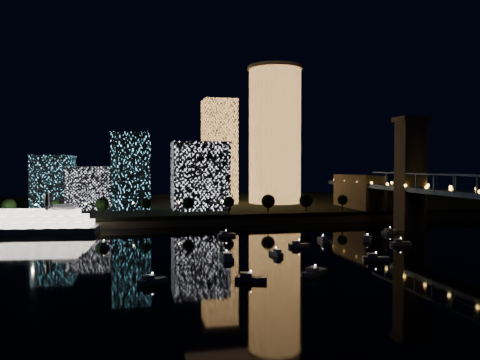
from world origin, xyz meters
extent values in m
plane|color=black|center=(0.00, 0.00, 0.00)|extent=(520.00, 520.00, 0.00)
cube|color=black|center=(0.00, 160.00, 2.50)|extent=(420.00, 160.00, 5.00)
cube|color=#6B5E4C|center=(0.00, 82.00, 1.50)|extent=(420.00, 6.00, 3.00)
cylinder|color=#EA994A|center=(29.41, 141.85, 46.03)|extent=(32.00, 32.00, 82.07)
cylinder|color=#6B5E4C|center=(29.41, 141.85, 88.07)|extent=(34.00, 34.00, 2.00)
cube|color=#EA994A|center=(-4.76, 146.37, 36.62)|extent=(19.88, 19.88, 63.25)
cube|color=silver|center=(-21.40, 111.52, 22.90)|extent=(29.08, 24.61, 35.79)
cube|color=#56C8EB|center=(-57.35, 124.66, 25.39)|extent=(20.39, 26.51, 40.78)
cube|color=silver|center=(-79.07, 125.82, 16.31)|extent=(22.62, 20.56, 22.62)
cube|color=#56C8EB|center=(-97.67, 127.64, 19.38)|extent=(20.54, 22.59, 28.75)
cube|color=#6B5E4C|center=(65.00, 50.00, 24.00)|extent=(11.00, 9.00, 48.00)
cube|color=#6B5E4C|center=(65.00, 50.00, 49.00)|extent=(13.00, 11.00, 2.00)
cube|color=#6B5E4C|center=(65.00, 100.00, 11.50)|extent=(12.00, 40.00, 23.00)
cube|color=navy|center=(60.00, 12.00, 21.50)|extent=(0.50, 0.50, 7.00)
cube|color=navy|center=(60.00, 36.00, 21.50)|extent=(0.50, 0.50, 7.00)
cube|color=navy|center=(60.00, 60.00, 21.50)|extent=(0.50, 0.50, 7.00)
sphere|color=#FFB138|center=(59.50, 0.00, 19.80)|extent=(1.20, 1.20, 1.20)
sphere|color=#FFB138|center=(59.50, 45.00, 19.80)|extent=(1.20, 1.20, 1.20)
sphere|color=#FFB138|center=(59.50, 90.00, 19.80)|extent=(1.20, 1.20, 1.20)
cube|color=silver|center=(-97.20, 72.04, 1.34)|extent=(54.81, 18.33, 2.69)
cube|color=white|center=(-97.20, 72.04, 3.92)|extent=(50.23, 16.71, 2.46)
cube|color=white|center=(-97.20, 72.04, 6.38)|extent=(45.65, 15.09, 2.46)
cube|color=white|center=(-97.20, 72.04, 8.85)|extent=(38.85, 13.22, 2.46)
cube|color=silver|center=(-83.84, 70.52, 10.98)|extent=(9.66, 7.69, 2.02)
cylinder|color=black|center=(-90.77, 69.06, 13.44)|extent=(1.57, 1.57, 6.72)
cylinder|color=black|center=(-90.27, 73.51, 13.44)|extent=(1.57, 1.57, 6.72)
cube|color=silver|center=(-26.33, -25.02, 0.60)|extent=(8.37, 4.74, 1.20)
cube|color=silver|center=(-27.48, -24.68, 1.70)|extent=(3.27, 2.79, 1.00)
sphere|color=white|center=(-26.33, -25.02, 2.60)|extent=(0.36, 0.36, 0.36)
cube|color=silver|center=(-19.16, 46.46, 0.60)|extent=(7.80, 4.23, 1.20)
cube|color=silver|center=(-20.23, 46.17, 1.70)|extent=(3.02, 2.54, 1.00)
sphere|color=white|center=(-19.16, 46.46, 2.60)|extent=(0.36, 0.36, 0.36)
cube|color=silver|center=(-50.32, -22.04, 0.60)|extent=(7.38, 5.12, 1.20)
cube|color=silver|center=(-51.28, -22.50, 1.70)|extent=(3.04, 2.74, 1.00)
sphere|color=white|center=(-50.32, -22.04, 2.60)|extent=(0.36, 0.36, 0.36)
cube|color=silver|center=(31.59, 25.49, 0.60)|extent=(6.28, 7.75, 1.20)
cube|color=silver|center=(30.96, 24.54, 1.70)|extent=(3.14, 3.34, 1.00)
sphere|color=white|center=(31.59, 25.49, 2.60)|extent=(0.36, 0.36, 0.36)
cube|color=silver|center=(-27.22, 3.07, 0.60)|extent=(3.35, 9.78, 1.20)
cube|color=silver|center=(-27.26, 1.61, 1.70)|extent=(2.61, 3.46, 1.00)
sphere|color=white|center=(-27.22, 3.07, 2.60)|extent=(0.36, 0.36, 0.36)
cube|color=silver|center=(-8.26, -22.02, 0.60)|extent=(8.52, 7.59, 1.20)
cube|color=silver|center=(-9.27, -22.84, 1.70)|extent=(3.78, 3.66, 1.00)
sphere|color=white|center=(-8.26, -22.02, 2.60)|extent=(0.36, 0.36, 0.36)
cube|color=silver|center=(38.43, 13.67, 0.60)|extent=(7.57, 2.53, 1.20)
cube|color=silver|center=(37.30, 13.68, 1.70)|extent=(2.67, 2.00, 1.00)
sphere|color=white|center=(38.43, 13.67, 2.60)|extent=(0.36, 0.36, 0.36)
cube|color=silver|center=(49.92, 40.55, 0.60)|extent=(9.22, 6.20, 1.20)
cube|color=silver|center=(48.71, 40.01, 1.70)|extent=(3.76, 3.36, 1.00)
sphere|color=white|center=(49.92, 40.55, 2.60)|extent=(0.36, 0.36, 0.36)
cube|color=silver|center=(16.48, -8.78, 0.60)|extent=(8.21, 4.54, 1.20)
cube|color=silver|center=(15.35, -8.46, 1.70)|extent=(3.19, 2.70, 1.00)
sphere|color=white|center=(16.48, -8.78, 2.60)|extent=(0.36, 0.36, 0.36)
cube|color=silver|center=(-65.44, 31.46, 0.60)|extent=(2.57, 7.04, 1.20)
cube|color=silver|center=(-65.39, 30.42, 1.70)|extent=(1.92, 2.52, 1.00)
sphere|color=white|center=(-65.44, 31.46, 2.60)|extent=(0.36, 0.36, 0.36)
cube|color=silver|center=(1.52, 17.90, 0.60)|extent=(7.66, 3.04, 1.20)
cube|color=silver|center=(0.41, 18.00, 1.70)|extent=(2.78, 2.17, 1.00)
sphere|color=white|center=(1.52, 17.90, 2.60)|extent=(0.36, 0.36, 0.36)
cube|color=silver|center=(-10.81, 5.11, 0.60)|extent=(3.09, 6.99, 1.20)
cube|color=silver|center=(-10.67, 4.11, 1.70)|extent=(2.07, 2.59, 1.00)
sphere|color=white|center=(-10.81, 5.11, 2.60)|extent=(0.36, 0.36, 0.36)
cube|color=silver|center=(14.09, 26.91, 0.60)|extent=(2.80, 7.17, 1.20)
cube|color=silver|center=(14.01, 25.86, 1.70)|extent=(2.01, 2.59, 1.00)
sphere|color=white|center=(14.09, 26.91, 2.60)|extent=(0.36, 0.36, 0.36)
cylinder|color=black|center=(-110.00, 88.00, 7.00)|extent=(0.70, 0.70, 4.00)
sphere|color=black|center=(-110.00, 88.00, 10.50)|extent=(6.29, 6.29, 6.29)
cylinder|color=black|center=(-90.00, 88.00, 7.00)|extent=(0.70, 0.70, 4.00)
sphere|color=black|center=(-90.00, 88.00, 10.50)|extent=(5.23, 5.23, 5.23)
cylinder|color=black|center=(-70.00, 88.00, 7.00)|extent=(0.70, 0.70, 4.00)
sphere|color=black|center=(-70.00, 88.00, 10.50)|extent=(6.36, 6.36, 6.36)
cylinder|color=black|center=(-50.00, 88.00, 7.00)|extent=(0.70, 0.70, 4.00)
sphere|color=black|center=(-50.00, 88.00, 10.50)|extent=(5.03, 5.03, 5.03)
cylinder|color=black|center=(-30.00, 88.00, 7.00)|extent=(0.70, 0.70, 4.00)
sphere|color=black|center=(-30.00, 88.00, 10.50)|extent=(5.31, 5.31, 5.31)
cylinder|color=black|center=(-10.00, 88.00, 7.00)|extent=(0.70, 0.70, 4.00)
sphere|color=black|center=(-10.00, 88.00, 10.50)|extent=(5.30, 5.30, 5.30)
cylinder|color=black|center=(10.00, 88.00, 7.00)|extent=(0.70, 0.70, 4.00)
sphere|color=black|center=(10.00, 88.00, 10.50)|extent=(6.94, 6.94, 6.94)
cylinder|color=black|center=(30.00, 88.00, 7.00)|extent=(0.70, 0.70, 4.00)
sphere|color=black|center=(30.00, 88.00, 10.50)|extent=(6.94, 6.94, 6.94)
cylinder|color=black|center=(50.00, 88.00, 7.00)|extent=(0.70, 0.70, 4.00)
sphere|color=black|center=(50.00, 88.00, 10.50)|extent=(5.32, 5.32, 5.32)
cylinder|color=black|center=(-100.00, 94.00, 7.50)|extent=(0.24, 0.24, 5.00)
sphere|color=#FFCC7F|center=(-100.00, 94.00, 10.30)|extent=(0.70, 0.70, 0.70)
cylinder|color=black|center=(-78.00, 94.00, 7.50)|extent=(0.24, 0.24, 5.00)
sphere|color=#FFCC7F|center=(-78.00, 94.00, 10.30)|extent=(0.70, 0.70, 0.70)
cylinder|color=black|center=(-56.00, 94.00, 7.50)|extent=(0.24, 0.24, 5.00)
sphere|color=#FFCC7F|center=(-56.00, 94.00, 10.30)|extent=(0.70, 0.70, 0.70)
cylinder|color=black|center=(-34.00, 94.00, 7.50)|extent=(0.24, 0.24, 5.00)
sphere|color=#FFCC7F|center=(-34.00, 94.00, 10.30)|extent=(0.70, 0.70, 0.70)
cylinder|color=black|center=(-12.00, 94.00, 7.50)|extent=(0.24, 0.24, 5.00)
sphere|color=#FFCC7F|center=(-12.00, 94.00, 10.30)|extent=(0.70, 0.70, 0.70)
cylinder|color=black|center=(10.00, 94.00, 7.50)|extent=(0.24, 0.24, 5.00)
sphere|color=#FFCC7F|center=(10.00, 94.00, 10.30)|extent=(0.70, 0.70, 0.70)
cylinder|color=black|center=(32.00, 94.00, 7.50)|extent=(0.24, 0.24, 5.00)
sphere|color=#FFCC7F|center=(32.00, 94.00, 10.30)|extent=(0.70, 0.70, 0.70)
camera|label=1|loc=(-53.50, -136.92, 29.24)|focal=35.00mm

